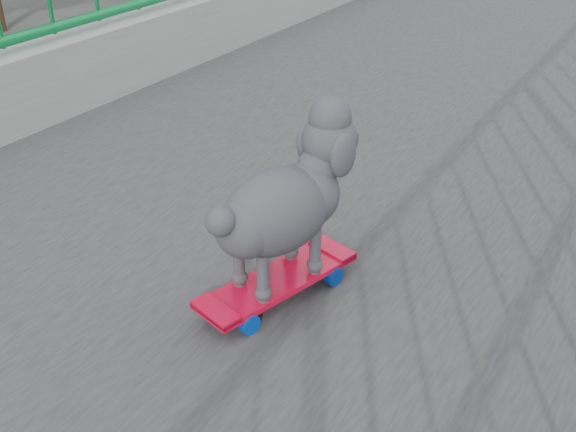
# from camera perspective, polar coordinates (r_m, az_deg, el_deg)

# --- Properties ---
(skateboard) EXTENTS (0.25, 0.48, 0.06)m
(skateboard) POSITION_cam_1_polar(r_m,az_deg,el_deg) (1.75, -0.87, -5.65)
(skateboard) COLOR red
(skateboard) RESTS_ON footbridge
(poodle) EXTENTS (0.28, 0.47, 0.40)m
(poodle) POSITION_cam_1_polar(r_m,az_deg,el_deg) (1.64, -0.26, 1.29)
(poodle) COLOR #312F34
(poodle) RESTS_ON skateboard
(car_1) EXTENTS (1.54, 4.42, 1.46)m
(car_1) POSITION_cam_1_polar(r_m,az_deg,el_deg) (20.31, -0.21, 9.00)
(car_1) COLOR red
(car_1) RESTS_ON ground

